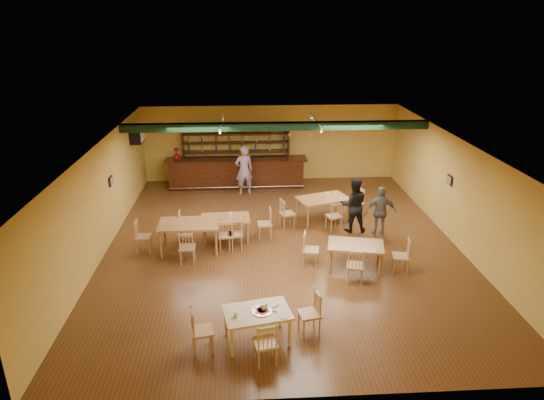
{
  "coord_description": "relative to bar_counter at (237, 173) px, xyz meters",
  "views": [
    {
      "loc": [
        -1.04,
        -12.41,
        6.15
      ],
      "look_at": [
        -0.27,
        0.6,
        1.15
      ],
      "focal_mm": 31.36,
      "sensor_mm": 36.0,
      "label": 1
    }
  ],
  "objects": [
    {
      "name": "patron_right_a",
      "position": [
        3.6,
        -4.34,
        0.29
      ],
      "size": [
        0.87,
        0.7,
        1.7
      ],
      "primitive_type": "imported",
      "rotation": [
        0.0,
        0.0,
        3.07
      ],
      "color": "black",
      "rests_on": "ground"
    },
    {
      "name": "floor",
      "position": [
        1.37,
        -5.15,
        -0.56
      ],
      "size": [
        12.0,
        12.0,
        0.0
      ],
      "primitive_type": "plane",
      "color": "#553318",
      "rests_on": "ground"
    },
    {
      "name": "patron_right_b",
      "position": [
        4.34,
        -4.7,
        0.21
      ],
      "size": [
        0.92,
        0.42,
        1.54
      ],
      "primitive_type": "imported",
      "rotation": [
        0.0,
        0.0,
        3.09
      ],
      "color": "slate",
      "rests_on": "ground"
    },
    {
      "name": "picture_right",
      "position": [
        6.34,
        -4.65,
        1.14
      ],
      "size": [
        0.04,
        0.34,
        0.28
      ],
      "primitive_type": "cube",
      "color": "black",
      "rests_on": "wall_right"
    },
    {
      "name": "back_bar_hutch",
      "position": [
        0.0,
        0.63,
        0.57
      ],
      "size": [
        4.18,
        0.4,
        2.28
      ],
      "primitive_type": "cube",
      "color": "black",
      "rests_on": "ground"
    },
    {
      "name": "napkin_stack",
      "position": [
        0.84,
        -9.36,
        0.15
      ],
      "size": [
        0.25,
        0.24,
        0.03
      ],
      "primitive_type": "cube",
      "rotation": [
        0.0,
        0.0,
        0.66
      ],
      "color": "white",
      "rests_on": "near_table"
    },
    {
      "name": "ceiling_beam",
      "position": [
        1.37,
        -2.35,
        2.31
      ],
      "size": [
        10.0,
        0.3,
        0.25
      ],
      "primitive_type": "cube",
      "color": "black",
      "rests_on": "ceiling"
    },
    {
      "name": "ac_unit",
      "position": [
        -3.43,
        -0.95,
        1.79
      ],
      "size": [
        0.34,
        0.7,
        0.48
      ],
      "primitive_type": "cube",
      "color": "white",
      "rests_on": "wall_left"
    },
    {
      "name": "picture_left",
      "position": [
        -3.6,
        -4.15,
        1.14
      ],
      "size": [
        0.04,
        0.34,
        0.28
      ],
      "primitive_type": "cube",
      "color": "black",
      "rests_on": "wall_left"
    },
    {
      "name": "pizza_server",
      "position": [
        0.74,
        -9.5,
        0.15
      ],
      "size": [
        0.32,
        0.25,
        0.0
      ],
      "primitive_type": "cube",
      "rotation": [
        0.0,
        0.0,
        -0.57
      ],
      "color": "silver",
      "rests_on": "pizza_tray"
    },
    {
      "name": "pizza_tray",
      "position": [
        0.6,
        -9.55,
        0.15
      ],
      "size": [
        0.46,
        0.46,
        0.01
      ],
      "primitive_type": "cylinder",
      "rotation": [
        0.0,
        0.0,
        0.16
      ],
      "color": "silver",
      "rests_on": "near_table"
    },
    {
      "name": "track_rail_left",
      "position": [
        -0.43,
        -1.75,
        2.38
      ],
      "size": [
        0.05,
        2.5,
        0.05
      ],
      "primitive_type": "cube",
      "color": "white",
      "rests_on": "ceiling"
    },
    {
      "name": "dining_table_b",
      "position": [
        2.8,
        -3.54,
        -0.17
      ],
      "size": [
        1.81,
        1.41,
        0.8
      ],
      "primitive_type": "cube",
      "rotation": [
        0.0,
        0.0,
        0.32
      ],
      "color": "olive",
      "rests_on": "ground"
    },
    {
      "name": "track_rail_right",
      "position": [
        2.77,
        -1.75,
        2.38
      ],
      "size": [
        0.05,
        2.5,
        0.05
      ],
      "primitive_type": "cube",
      "color": "white",
      "rests_on": "ceiling"
    },
    {
      "name": "near_table",
      "position": [
        0.51,
        -9.55,
        -0.21
      ],
      "size": [
        1.45,
        1.09,
        0.7
      ],
      "primitive_type": "cube",
      "rotation": [
        0.0,
        0.0,
        0.2
      ],
      "color": "#CDB38A",
      "rests_on": "ground"
    },
    {
      "name": "dining_table_a",
      "position": [
        -0.27,
        -4.74,
        -0.21
      ],
      "size": [
        1.44,
        0.91,
        0.7
      ],
      "primitive_type": "cube",
      "rotation": [
        0.0,
        0.0,
        0.04
      ],
      "color": "olive",
      "rests_on": "ground"
    },
    {
      "name": "patron_bar",
      "position": [
        0.29,
        -0.83,
        0.35
      ],
      "size": [
        0.76,
        0.59,
        1.84
      ],
      "primitive_type": "imported",
      "rotation": [
        0.0,
        0.0,
        3.38
      ],
      "color": "#834BA3",
      "rests_on": "ground"
    },
    {
      "name": "side_plate",
      "position": [
        1.02,
        -9.74,
        0.14
      ],
      "size": [
        0.26,
        0.26,
        0.01
      ],
      "primitive_type": "cylinder",
      "rotation": [
        0.0,
        0.0,
        0.2
      ],
      "color": "white",
      "rests_on": "near_table"
    },
    {
      "name": "dining_table_c",
      "position": [
        -1.27,
        -5.37,
        -0.15
      ],
      "size": [
        1.68,
        1.03,
        0.83
      ],
      "primitive_type": "cube",
      "rotation": [
        0.0,
        0.0,
        0.02
      ],
      "color": "olive",
      "rests_on": "ground"
    },
    {
      "name": "dining_table_d",
      "position": [
        3.14,
        -6.7,
        -0.21
      ],
      "size": [
        1.56,
        1.13,
        0.71
      ],
      "primitive_type": "cube",
      "rotation": [
        0.0,
        0.0,
        -0.21
      ],
      "color": "olive",
      "rests_on": "ground"
    },
    {
      "name": "poinsettia",
      "position": [
        -2.25,
        0.0,
        0.79
      ],
      "size": [
        0.32,
        0.32,
        0.45
      ],
      "primitive_type": "imported",
      "rotation": [
        0.0,
        0.0,
        0.35
      ],
      "color": "#A10E14",
      "rests_on": "bar_counter"
    },
    {
      "name": "parmesan_shaker",
      "position": [
        0.09,
        -9.69,
        0.19
      ],
      "size": [
        0.09,
        0.09,
        0.11
      ],
      "primitive_type": "cylinder",
      "rotation": [
        0.0,
        0.0,
        0.2
      ],
      "color": "#EAE5C6",
      "rests_on": "near_table"
    },
    {
      "name": "bar_counter",
      "position": [
        0.0,
        0.0,
        0.0
      ],
      "size": [
        5.41,
        0.85,
        1.13
      ],
      "primitive_type": "cube",
      "color": "black",
      "rests_on": "ground"
    }
  ]
}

